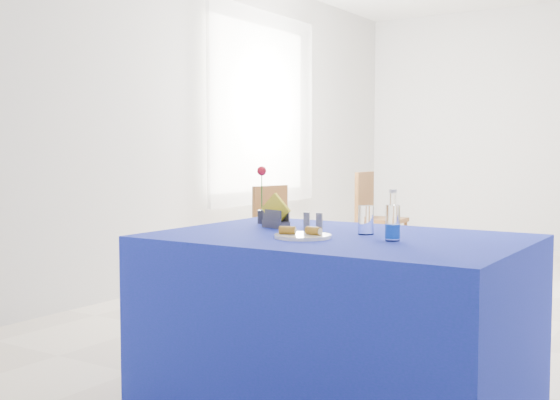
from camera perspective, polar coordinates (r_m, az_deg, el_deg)
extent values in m
plane|color=beige|center=(5.21, 16.19, -8.74)|extent=(7.00, 7.00, 0.00)
plane|color=silver|center=(2.01, -13.62, 11.51)|extent=(5.00, 0.00, 5.00)
plane|color=silver|center=(6.27, -6.14, 6.41)|extent=(0.00, 7.00, 7.00)
cube|color=white|center=(6.90, -1.74, 7.45)|extent=(0.04, 1.50, 1.60)
cube|color=white|center=(6.86, -1.25, 7.47)|extent=(0.04, 1.75, 1.85)
cylinder|color=white|center=(3.03, 1.86, -2.95)|extent=(0.25, 0.25, 0.01)
cylinder|color=white|center=(3.17, 7.00, -1.62)|extent=(0.07, 0.07, 0.13)
cylinder|color=slate|center=(3.33, 2.18, -1.72)|extent=(0.03, 0.03, 0.08)
cylinder|color=slate|center=(3.29, 3.21, -1.78)|extent=(0.03, 0.03, 0.08)
cube|color=navy|center=(3.20, 4.73, -9.66)|extent=(1.60, 1.10, 0.76)
cylinder|color=silver|center=(2.96, 9.14, -1.85)|extent=(0.06, 0.06, 0.15)
cylinder|color=#0B40C5|center=(2.96, 9.13, -2.53)|extent=(0.06, 0.06, 0.06)
cylinder|color=white|center=(2.95, 9.16, 0.08)|extent=(0.03, 0.03, 0.05)
cylinder|color=silver|center=(2.95, 9.17, 0.71)|extent=(0.03, 0.03, 0.01)
cube|color=#3D3D42|center=(3.41, -0.33, -1.99)|extent=(0.16, 0.10, 0.03)
cube|color=#393A3F|center=(3.40, -0.67, -1.56)|extent=(0.13, 0.05, 0.09)
cube|color=#39393E|center=(3.43, 0.00, -1.51)|extent=(0.13, 0.05, 0.09)
cube|color=yellow|center=(3.41, -0.33, -0.78)|extent=(0.16, 0.02, 0.16)
cylinder|color=#25252A|center=(3.62, -1.49, -1.38)|extent=(0.04, 0.04, 0.07)
cylinder|color=#18611B|center=(3.61, -1.49, 0.44)|extent=(0.01, 0.01, 0.22)
sphere|color=red|center=(3.60, -1.49, 2.38)|extent=(0.05, 0.05, 0.05)
cylinder|color=brown|center=(5.56, 0.40, -5.64)|extent=(0.03, 0.03, 0.41)
cylinder|color=brown|center=(5.79, 2.67, -5.26)|extent=(0.03, 0.03, 0.41)
cylinder|color=brown|center=(5.79, -1.89, -5.26)|extent=(0.03, 0.03, 0.41)
cylinder|color=brown|center=(6.01, 0.39, -4.91)|extent=(0.03, 0.03, 0.41)
cube|color=brown|center=(5.76, 0.39, -3.14)|extent=(0.45, 0.45, 0.04)
cube|color=brown|center=(5.85, -0.79, -0.85)|extent=(0.12, 0.38, 0.41)
cylinder|color=brown|center=(6.72, 9.19, -3.85)|extent=(0.04, 0.04, 0.44)
cylinder|color=brown|center=(7.06, 10.14, -3.49)|extent=(0.04, 0.04, 0.44)
cylinder|color=brown|center=(6.85, 6.37, -3.68)|extent=(0.04, 0.04, 0.44)
cylinder|color=brown|center=(7.17, 7.44, -3.33)|extent=(0.04, 0.04, 0.44)
cube|color=brown|center=(6.92, 8.31, -1.63)|extent=(0.45, 0.45, 0.04)
cube|color=brown|center=(6.97, 6.88, 0.42)|extent=(0.07, 0.42, 0.45)
cylinder|color=gold|center=(3.03, 0.61, -2.47)|extent=(0.08, 0.06, 0.04)
cylinder|color=beige|center=(3.02, 1.25, -2.48)|extent=(0.01, 0.03, 0.03)
cylinder|color=gold|center=(3.01, 2.75, -2.52)|extent=(0.07, 0.05, 0.04)
cylinder|color=beige|center=(2.99, 3.27, -2.56)|extent=(0.01, 0.03, 0.03)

